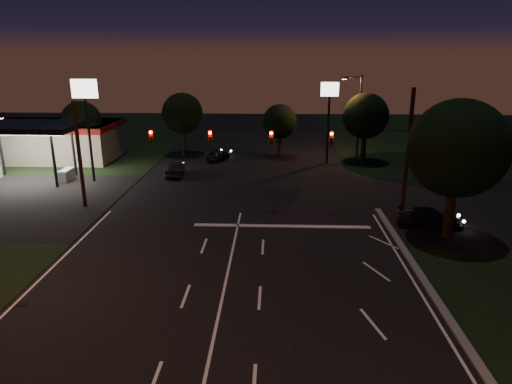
{
  "coord_description": "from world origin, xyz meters",
  "views": [
    {
      "loc": [
        2.41,
        -17.49,
        11.35
      ],
      "look_at": [
        1.32,
        9.56,
        3.0
      ],
      "focal_mm": 32.0,
      "sensor_mm": 36.0,
      "label": 1
    }
  ],
  "objects_px": {
    "car_oncoming_a": "(218,155)",
    "tree_right_near": "(457,149)",
    "car_oncoming_b": "(175,169)",
    "utility_pole_right": "(402,211)",
    "car_cross": "(430,218)"
  },
  "relations": [
    {
      "from": "car_oncoming_a",
      "to": "tree_right_near",
      "type": "bearing_deg",
      "value": 149.42
    },
    {
      "from": "car_cross",
      "to": "car_oncoming_b",
      "type": "bearing_deg",
      "value": 63.5
    },
    {
      "from": "car_oncoming_a",
      "to": "car_cross",
      "type": "xyz_separation_m",
      "value": [
        16.66,
        -19.03,
        0.01
      ]
    },
    {
      "from": "utility_pole_right",
      "to": "car_cross",
      "type": "distance_m",
      "value": 3.4
    },
    {
      "from": "car_oncoming_b",
      "to": "car_cross",
      "type": "distance_m",
      "value": 23.63
    },
    {
      "from": "tree_right_near",
      "to": "car_oncoming_a",
      "type": "height_order",
      "value": "tree_right_near"
    },
    {
      "from": "utility_pole_right",
      "to": "car_oncoming_a",
      "type": "distance_m",
      "value": 22.29
    },
    {
      "from": "utility_pole_right",
      "to": "car_oncoming_b",
      "type": "xyz_separation_m",
      "value": [
        -19.03,
        9.34,
        0.67
      ]
    },
    {
      "from": "car_oncoming_b",
      "to": "utility_pole_right",
      "type": "bearing_deg",
      "value": 148.5
    },
    {
      "from": "car_cross",
      "to": "tree_right_near",
      "type": "bearing_deg",
      "value": -156.81
    },
    {
      "from": "tree_right_near",
      "to": "utility_pole_right",
      "type": "bearing_deg",
      "value": 107.53
    },
    {
      "from": "car_oncoming_a",
      "to": "car_cross",
      "type": "bearing_deg",
      "value": 150.89
    },
    {
      "from": "car_oncoming_b",
      "to": "car_cross",
      "type": "relative_size",
      "value": 0.94
    },
    {
      "from": "car_oncoming_a",
      "to": "car_oncoming_b",
      "type": "xyz_separation_m",
      "value": [
        -3.37,
        -6.51,
        0.06
      ]
    },
    {
      "from": "car_oncoming_a",
      "to": "car_oncoming_b",
      "type": "height_order",
      "value": "car_oncoming_b"
    }
  ]
}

